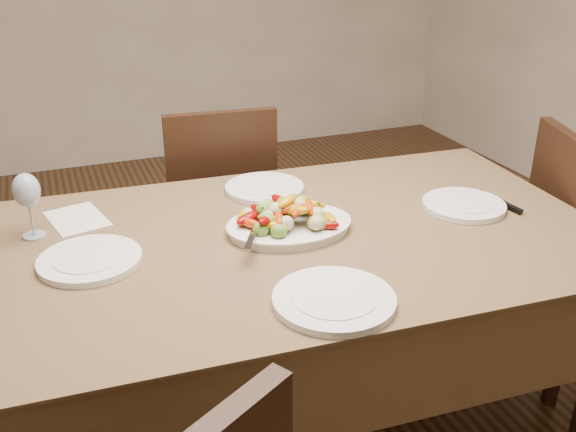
# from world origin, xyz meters

# --- Properties ---
(dining_table) EXTENTS (1.90, 1.15, 0.76)m
(dining_table) POSITION_xyz_m (0.11, 0.03, 0.38)
(dining_table) COLOR brown
(dining_table) RESTS_ON ground
(chair_far) EXTENTS (0.46, 0.46, 0.95)m
(chair_far) POSITION_xyz_m (0.13, 0.89, 0.47)
(chair_far) COLOR black
(chair_far) RESTS_ON ground
(serving_platter) EXTENTS (0.37, 0.28, 0.02)m
(serving_platter) POSITION_xyz_m (0.12, 0.06, 0.77)
(serving_platter) COLOR white
(serving_platter) RESTS_ON dining_table
(roasted_vegetables) EXTENTS (0.30, 0.22, 0.09)m
(roasted_vegetables) POSITION_xyz_m (0.12, 0.06, 0.83)
(roasted_vegetables) COLOR #7B0304
(roasted_vegetables) RESTS_ON serving_platter
(serving_spoon) EXTENTS (0.28, 0.18, 0.03)m
(serving_spoon) POSITION_xyz_m (0.06, 0.02, 0.81)
(serving_spoon) COLOR #9EA0A8
(serving_spoon) RESTS_ON serving_platter
(plate_left) EXTENTS (0.27, 0.27, 0.02)m
(plate_left) POSITION_xyz_m (-0.44, 0.07, 0.77)
(plate_left) COLOR white
(plate_left) RESTS_ON dining_table
(plate_right) EXTENTS (0.26, 0.26, 0.02)m
(plate_right) POSITION_xyz_m (0.70, 0.01, 0.77)
(plate_right) COLOR white
(plate_right) RESTS_ON dining_table
(plate_far) EXTENTS (0.26, 0.26, 0.02)m
(plate_far) POSITION_xyz_m (0.16, 0.37, 0.77)
(plate_far) COLOR white
(plate_far) RESTS_ON dining_table
(plate_near) EXTENTS (0.29, 0.29, 0.02)m
(plate_near) POSITION_xyz_m (0.08, -0.34, 0.77)
(plate_near) COLOR white
(plate_near) RESTS_ON dining_table
(wine_glass) EXTENTS (0.08, 0.08, 0.20)m
(wine_glass) POSITION_xyz_m (-0.57, 0.29, 0.86)
(wine_glass) COLOR #8C99A5
(wine_glass) RESTS_ON dining_table
(menu_card) EXTENTS (0.19, 0.24, 0.00)m
(menu_card) POSITION_xyz_m (-0.45, 0.37, 0.76)
(menu_card) COLOR silver
(menu_card) RESTS_ON dining_table
(table_knife) EXTENTS (0.04, 0.20, 0.01)m
(table_knife) POSITION_xyz_m (0.83, -0.01, 0.76)
(table_knife) COLOR #9EA0A8
(table_knife) RESTS_ON dining_table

